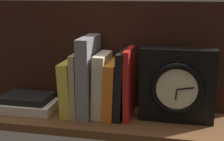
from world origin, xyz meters
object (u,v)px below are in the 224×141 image
framed_clock (177,86)px  book_black_skeptic (122,84)px  book_tan_shortstories (80,83)px  book_cream_twain (101,84)px  book_gray_chess (89,76)px  book_orange_pandolfini (112,89)px  book_yellow_seinlanguage (71,86)px  book_stack_side (29,103)px  book_red_requiem (129,83)px

framed_clock → book_black_skeptic: bearing=177.0°
book_tan_shortstories → book_cream_twain: size_ratio=1.01×
book_gray_chess → book_orange_pandolfini: 8.49cm
book_orange_pandolfini → book_black_skeptic: size_ratio=0.83×
book_black_skeptic → framed_clock: (16.91, -0.90, 0.72)cm
book_yellow_seinlanguage → framed_clock: 33.63cm
book_tan_shortstories → book_black_skeptic: 13.70cm
book_tan_shortstories → book_orange_pandolfini: size_ratio=1.15×
book_yellow_seinlanguage → book_orange_pandolfini: book_orange_pandolfini is taller
book_yellow_seinlanguage → book_gray_chess: (5.99, 0.00, 3.94)cm
book_tan_shortstories → book_black_skeptic: (13.69, 0.00, 0.40)cm
book_tan_shortstories → book_orange_pandolfini: (10.67, 0.00, -1.32)cm
book_gray_chess → book_yellow_seinlanguage: bearing=180.0°
book_orange_pandolfini → framed_clock: 20.10cm
book_tan_shortstories → book_cream_twain: bearing=0.0°
book_black_skeptic → book_stack_side: size_ratio=1.15×
book_tan_shortstories → book_stack_side: 18.83cm
book_gray_chess → book_stack_side: 22.66cm
book_black_skeptic → book_stack_side: bearing=-177.2°
book_cream_twain → book_orange_pandolfini: size_ratio=1.14×
book_red_requiem → framed_clock: 14.60cm
book_yellow_seinlanguage → book_stack_side: size_ratio=0.95×
book_cream_twain → book_orange_pandolfini: 3.84cm
book_orange_pandolfini → framed_clock: bearing=-2.6°
book_cream_twain → book_black_skeptic: size_ratio=0.95×
book_red_requiem → book_stack_side: 34.30cm
book_yellow_seinlanguage → book_black_skeptic: size_ratio=0.82×
book_tan_shortstories → book_red_requiem: (16.04, 0.00, 0.81)cm
book_tan_shortstories → book_stack_side: book_tan_shortstories is taller
book_orange_pandolfini → book_black_skeptic: (3.02, 0.00, 1.73)cm
book_gray_chess → book_cream_twain: book_gray_chess is taller
book_cream_twain → book_red_requiem: book_red_requiem is taller
book_gray_chess → book_orange_pandolfini: book_gray_chess is taller
book_gray_chess → book_cream_twain: size_ratio=1.26×
book_red_requiem → book_tan_shortstories: bearing=180.0°
book_black_skeptic → book_cream_twain: bearing=180.0°
book_yellow_seinlanguage → book_black_skeptic: book_black_skeptic is taller
book_orange_pandolfini → book_stack_side: size_ratio=0.96×
book_gray_chess → book_black_skeptic: size_ratio=1.20×
book_tan_shortstories → framed_clock: (30.60, -0.90, 1.12)cm
book_gray_chess → book_stack_side: size_ratio=1.38×
book_stack_side → book_tan_shortstories: bearing=5.0°
framed_clock → book_red_requiem: bearing=176.5°
book_stack_side → book_cream_twain: bearing=3.6°
book_red_requiem → book_stack_side: size_ratio=1.20×
book_yellow_seinlanguage → book_tan_shortstories: 3.26cm
book_black_skeptic → book_red_requiem: size_ratio=0.96×
book_black_skeptic → framed_clock: 16.95cm
book_gray_chess → framed_clock: book_gray_chess is taller
book_black_skeptic → book_red_requiem: bearing=0.0°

